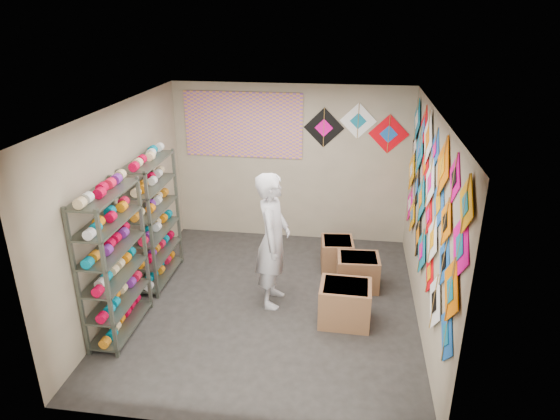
% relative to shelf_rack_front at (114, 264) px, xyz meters
% --- Properties ---
extents(ground, '(4.50, 4.50, 0.00)m').
position_rel_shelf_rack_front_xyz_m(ground, '(1.78, 0.85, -0.95)').
color(ground, black).
extents(room_walls, '(4.50, 4.50, 4.50)m').
position_rel_shelf_rack_front_xyz_m(room_walls, '(1.78, 0.85, 0.69)').
color(room_walls, tan).
rests_on(room_walls, ground).
extents(shelf_rack_front, '(0.40, 1.10, 1.90)m').
position_rel_shelf_rack_front_xyz_m(shelf_rack_front, '(0.00, 0.00, 0.00)').
color(shelf_rack_front, '#4C5147').
rests_on(shelf_rack_front, ground).
extents(shelf_rack_back, '(0.40, 1.10, 1.90)m').
position_rel_shelf_rack_front_xyz_m(shelf_rack_back, '(0.00, 1.30, 0.00)').
color(shelf_rack_back, '#4C5147').
rests_on(shelf_rack_back, ground).
extents(string_spools, '(0.12, 2.36, 0.12)m').
position_rel_shelf_rack_front_xyz_m(string_spools, '(-0.00, 0.65, 0.10)').
color(string_spools, '#F4113B').
rests_on(string_spools, ground).
extents(kite_wall_display, '(0.06, 4.29, 2.05)m').
position_rel_shelf_rack_front_xyz_m(kite_wall_display, '(3.76, 0.90, 0.71)').
color(kite_wall_display, blue).
rests_on(kite_wall_display, room_walls).
extents(back_wall_kites, '(1.71, 0.02, 0.83)m').
position_rel_shelf_rack_front_xyz_m(back_wall_kites, '(2.85, 3.09, 1.06)').
color(back_wall_kites, black).
rests_on(back_wall_kites, room_walls).
extents(poster, '(2.00, 0.01, 1.10)m').
position_rel_shelf_rack_front_xyz_m(poster, '(0.98, 3.08, 1.05)').
color(poster, purple).
rests_on(poster, room_walls).
extents(shopkeeper, '(0.71, 0.48, 1.90)m').
position_rel_shelf_rack_front_xyz_m(shopkeeper, '(1.82, 0.93, -0.00)').
color(shopkeeper, beige).
rests_on(shopkeeper, ground).
extents(carton_a, '(0.67, 0.56, 0.55)m').
position_rel_shelf_rack_front_xyz_m(carton_a, '(2.81, 0.58, -0.68)').
color(carton_a, brown).
rests_on(carton_a, ground).
extents(carton_b, '(0.63, 0.53, 0.49)m').
position_rel_shelf_rack_front_xyz_m(carton_b, '(2.98, 1.49, -0.70)').
color(carton_b, brown).
rests_on(carton_b, ground).
extents(carton_c, '(0.54, 0.58, 0.47)m').
position_rel_shelf_rack_front_xyz_m(carton_c, '(2.66, 2.05, -0.72)').
color(carton_c, brown).
rests_on(carton_c, ground).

